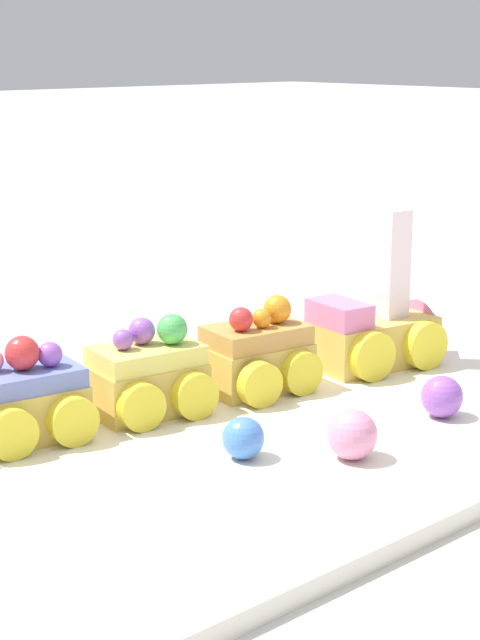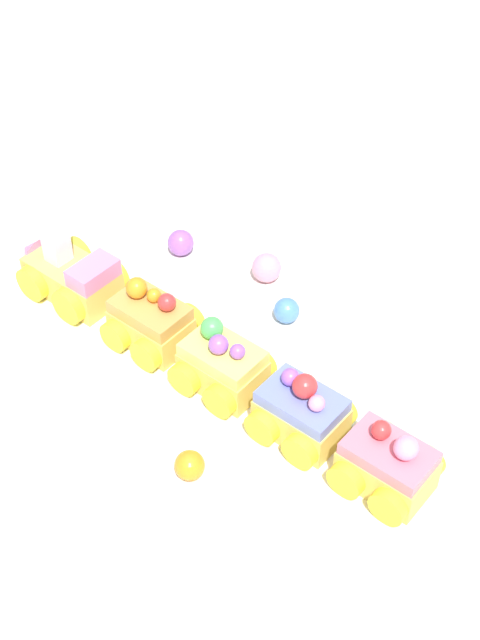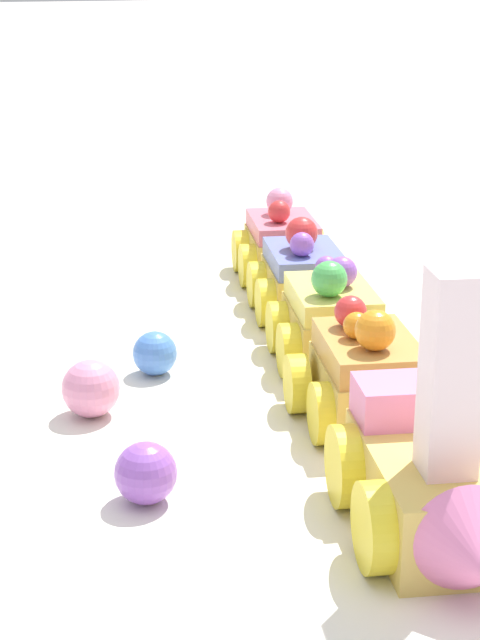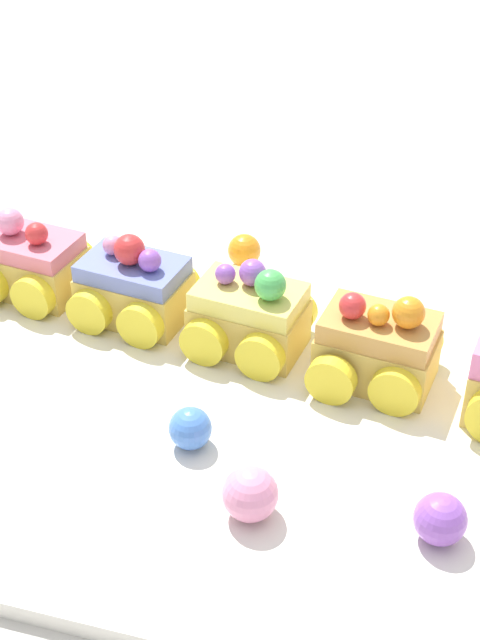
{
  "view_description": "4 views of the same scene",
  "coord_description": "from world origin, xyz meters",
  "px_view_note": "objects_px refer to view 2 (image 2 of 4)",
  "views": [
    {
      "loc": [
        -0.44,
        -0.52,
        0.26
      ],
      "look_at": [
        0.03,
        0.01,
        0.07
      ],
      "focal_mm": 60.0,
      "sensor_mm": 36.0,
      "label": 1
    },
    {
      "loc": [
        -0.33,
        0.52,
        0.62
      ],
      "look_at": [
        -0.02,
        0.0,
        0.06
      ],
      "focal_mm": 50.0,
      "sensor_mm": 36.0,
      "label": 2
    },
    {
      "loc": [
        0.54,
        -0.17,
        0.25
      ],
      "look_at": [
        -0.02,
        -0.01,
        0.04
      ],
      "focal_mm": 60.0,
      "sensor_mm": 36.0,
      "label": 3
    },
    {
      "loc": [
        0.1,
        -0.44,
        0.38
      ],
      "look_at": [
        -0.02,
        0.0,
        0.06
      ],
      "focal_mm": 50.0,
      "sensor_mm": 36.0,
      "label": 4
    }
  ],
  "objects_px": {
    "gumball_purple": "(181,243)",
    "gumball_orange": "(190,465)",
    "cake_car_lemon": "(223,366)",
    "gumball_pink": "(267,268)",
    "cake_car_blueberry": "(301,413)",
    "cake_train_locomotive": "(66,269)",
    "cake_car_strawberry": "(387,466)",
    "gumball_blue": "(287,310)",
    "cake_car_caramel": "(151,322)"
  },
  "relations": [
    {
      "from": "cake_train_locomotive",
      "to": "cake_car_strawberry",
      "type": "bearing_deg",
      "value": -179.98
    },
    {
      "from": "gumball_pink",
      "to": "gumball_blue",
      "type": "distance_m",
      "value": 0.07
    },
    {
      "from": "cake_train_locomotive",
      "to": "cake_car_caramel",
      "type": "bearing_deg",
      "value": -179.86
    },
    {
      "from": "cake_train_locomotive",
      "to": "cake_car_caramel",
      "type": "relative_size",
      "value": 1.57
    },
    {
      "from": "cake_car_blueberry",
      "to": "gumball_purple",
      "type": "height_order",
      "value": "cake_car_blueberry"
    },
    {
      "from": "cake_car_blueberry",
      "to": "gumball_pink",
      "type": "relative_size",
      "value": 2.63
    },
    {
      "from": "cake_train_locomotive",
      "to": "gumball_purple",
      "type": "relative_size",
      "value": 4.5
    },
    {
      "from": "gumball_pink",
      "to": "gumball_purple",
      "type": "bearing_deg",
      "value": 5.88
    },
    {
      "from": "cake_car_caramel",
      "to": "gumball_blue",
      "type": "relative_size",
      "value": 3.14
    },
    {
      "from": "cake_car_lemon",
      "to": "gumball_blue",
      "type": "bearing_deg",
      "value": -86.19
    },
    {
      "from": "cake_car_blueberry",
      "to": "cake_car_caramel",
      "type": "bearing_deg",
      "value": -0.05
    },
    {
      "from": "cake_car_strawberry",
      "to": "gumball_blue",
      "type": "xyz_separation_m",
      "value": [
        0.17,
        -0.13,
        -0.01
      ]
    },
    {
      "from": "gumball_blue",
      "to": "cake_car_strawberry",
      "type": "bearing_deg",
      "value": 141.86
    },
    {
      "from": "cake_car_lemon",
      "to": "gumball_blue",
      "type": "relative_size",
      "value": 3.14
    },
    {
      "from": "cake_car_lemon",
      "to": "cake_car_strawberry",
      "type": "bearing_deg",
      "value": -179.99
    },
    {
      "from": "cake_car_caramel",
      "to": "gumball_orange",
      "type": "distance_m",
      "value": 0.17
    },
    {
      "from": "cake_train_locomotive",
      "to": "gumball_blue",
      "type": "xyz_separation_m",
      "value": [
        -0.22,
        -0.08,
        -0.01
      ]
    },
    {
      "from": "cake_car_lemon",
      "to": "cake_car_strawberry",
      "type": "relative_size",
      "value": 1.0
    },
    {
      "from": "cake_train_locomotive",
      "to": "cake_car_caramel",
      "type": "height_order",
      "value": "cake_train_locomotive"
    },
    {
      "from": "cake_car_lemon",
      "to": "cake_car_blueberry",
      "type": "bearing_deg",
      "value": -179.96
    },
    {
      "from": "cake_car_caramel",
      "to": "cake_train_locomotive",
      "type": "bearing_deg",
      "value": 0.14
    },
    {
      "from": "gumball_orange",
      "to": "gumball_blue",
      "type": "bearing_deg",
      "value": -83.56
    },
    {
      "from": "cake_car_lemon",
      "to": "gumball_pink",
      "type": "height_order",
      "value": "cake_car_lemon"
    },
    {
      "from": "cake_train_locomotive",
      "to": "gumball_orange",
      "type": "bearing_deg",
      "value": 159.15
    },
    {
      "from": "cake_car_strawberry",
      "to": "gumball_blue",
      "type": "bearing_deg",
      "value": -29.96
    },
    {
      "from": "cake_car_lemon",
      "to": "gumball_pink",
      "type": "bearing_deg",
      "value": -66.77
    },
    {
      "from": "cake_car_blueberry",
      "to": "gumball_purple",
      "type": "xyz_separation_m",
      "value": [
        0.23,
        -0.15,
        -0.01
      ]
    },
    {
      "from": "cake_car_caramel",
      "to": "cake_car_strawberry",
      "type": "bearing_deg",
      "value": 179.96
    },
    {
      "from": "cake_train_locomotive",
      "to": "gumball_purple",
      "type": "distance_m",
      "value": 0.13
    },
    {
      "from": "cake_train_locomotive",
      "to": "gumball_purple",
      "type": "height_order",
      "value": "cake_train_locomotive"
    },
    {
      "from": "gumball_blue",
      "to": "gumball_purple",
      "type": "distance_m",
      "value": 0.15
    },
    {
      "from": "cake_car_blueberry",
      "to": "cake_car_strawberry",
      "type": "distance_m",
      "value": 0.09
    },
    {
      "from": "gumball_purple",
      "to": "gumball_orange",
      "type": "distance_m",
      "value": 0.3
    },
    {
      "from": "cake_car_caramel",
      "to": "cake_car_blueberry",
      "type": "height_order",
      "value": "same"
    },
    {
      "from": "gumball_orange",
      "to": "gumball_purple",
      "type": "bearing_deg",
      "value": -54.54
    },
    {
      "from": "cake_car_lemon",
      "to": "cake_car_blueberry",
      "type": "xyz_separation_m",
      "value": [
        -0.09,
        0.01,
        -0.0
      ]
    },
    {
      "from": "cake_car_strawberry",
      "to": "gumball_purple",
      "type": "xyz_separation_m",
      "value": [
        0.32,
        -0.17,
        -0.01
      ]
    },
    {
      "from": "cake_car_blueberry",
      "to": "gumball_blue",
      "type": "relative_size",
      "value": 3.14
    },
    {
      "from": "cake_car_lemon",
      "to": "gumball_purple",
      "type": "relative_size",
      "value": 2.86
    },
    {
      "from": "cake_car_caramel",
      "to": "gumball_purple",
      "type": "bearing_deg",
      "value": -59.48
    },
    {
      "from": "cake_car_lemon",
      "to": "cake_car_blueberry",
      "type": "height_order",
      "value": "same"
    },
    {
      "from": "cake_car_lemon",
      "to": "gumball_pink",
      "type": "xyz_separation_m",
      "value": [
        0.04,
        -0.15,
        -0.01
      ]
    },
    {
      "from": "cake_train_locomotive",
      "to": "cake_car_lemon",
      "type": "relative_size",
      "value": 1.57
    },
    {
      "from": "cake_car_caramel",
      "to": "gumball_pink",
      "type": "xyz_separation_m",
      "value": [
        -0.05,
        -0.14,
        -0.01
      ]
    },
    {
      "from": "gumball_blue",
      "to": "gumball_purple",
      "type": "relative_size",
      "value": 0.91
    },
    {
      "from": "cake_car_strawberry",
      "to": "gumball_orange",
      "type": "relative_size",
      "value": 3.14
    },
    {
      "from": "gumball_blue",
      "to": "cake_car_caramel",
      "type": "bearing_deg",
      "value": 43.82
    },
    {
      "from": "cake_car_strawberry",
      "to": "gumball_purple",
      "type": "height_order",
      "value": "cake_car_strawberry"
    },
    {
      "from": "gumball_pink",
      "to": "gumball_orange",
      "type": "bearing_deg",
      "value": 105.91
    },
    {
      "from": "cake_car_lemon",
      "to": "cake_car_blueberry",
      "type": "distance_m",
      "value": 0.09
    }
  ]
}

